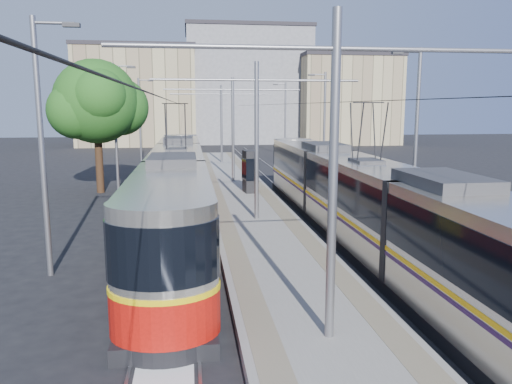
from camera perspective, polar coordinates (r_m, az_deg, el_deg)
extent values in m
plane|color=black|center=(15.37, 4.15, -10.65)|extent=(160.00, 160.00, 0.00)
cube|color=gray|center=(31.67, -2.12, 0.25)|extent=(4.00, 50.00, 0.30)
cube|color=gray|center=(31.54, -4.75, 0.47)|extent=(0.70, 50.00, 0.01)
cube|color=gray|center=(31.81, 0.47, 0.58)|extent=(0.70, 50.00, 0.01)
cube|color=gray|center=(31.58, -9.94, -0.17)|extent=(0.07, 70.00, 0.03)
cube|color=gray|center=(31.55, -7.34, -0.11)|extent=(0.07, 70.00, 0.03)
cube|color=gray|center=(32.09, 3.01, 0.12)|extent=(0.07, 70.00, 0.03)
cube|color=gray|center=(32.39, 5.50, 0.18)|extent=(0.07, 70.00, 0.03)
cube|color=silver|center=(12.32, -10.09, -16.08)|extent=(1.20, 5.00, 0.01)
cube|color=black|center=(24.54, -8.90, -2.52)|extent=(2.30, 28.33, 0.40)
cube|color=beige|center=(24.25, -9.00, 1.30)|extent=(2.40, 26.73, 2.90)
cube|color=black|center=(24.19, -9.03, 2.47)|extent=(2.43, 26.73, 1.30)
cube|color=#DEBE0B|center=(24.31, -8.98, 0.37)|extent=(2.43, 26.73, 0.12)
cube|color=#B3110A|center=(24.40, -8.95, -0.79)|extent=(2.42, 26.73, 1.10)
cube|color=#2D2D30|center=(24.08, -9.10, 5.07)|extent=(1.68, 3.00, 0.30)
cube|color=black|center=(19.78, 12.17, -5.59)|extent=(2.30, 28.69, 0.40)
cube|color=#BCB6AC|center=(19.41, 12.35, -0.88)|extent=(2.40, 27.09, 2.90)
cube|color=black|center=(19.33, 12.40, 0.57)|extent=(2.43, 27.09, 1.30)
cube|color=#FFB60D|center=(19.49, 12.30, -2.04)|extent=(2.43, 27.09, 0.12)
cube|color=#2E1241|center=(19.52, 12.29, -2.47)|extent=(2.43, 27.09, 0.10)
cube|color=#2D2D30|center=(19.19, 12.52, 3.82)|extent=(1.68, 3.00, 0.30)
cylinder|color=slate|center=(10.65, 8.79, 1.30)|extent=(0.20, 0.20, 7.00)
cylinder|color=slate|center=(10.60, 9.18, 15.89)|extent=(9.20, 0.10, 0.10)
cylinder|color=slate|center=(22.35, 0.07, 5.74)|extent=(0.20, 0.20, 7.00)
cylinder|color=slate|center=(22.33, 0.07, 12.67)|extent=(9.20, 0.10, 0.10)
cylinder|color=slate|center=(34.26, -2.65, 7.10)|extent=(0.20, 0.20, 7.00)
cylinder|color=slate|center=(34.25, -2.69, 11.61)|extent=(9.20, 0.10, 0.10)
cylinder|color=slate|center=(46.22, -3.97, 7.75)|extent=(0.20, 0.20, 7.00)
cylinder|color=slate|center=(46.21, -4.01, 11.09)|extent=(9.20, 0.10, 0.10)
cylinder|color=black|center=(31.11, -8.90, 9.96)|extent=(0.02, 70.00, 0.02)
cylinder|color=black|center=(31.79, 4.39, 10.04)|extent=(0.02, 70.00, 0.02)
cylinder|color=slate|center=(16.77, -23.27, 4.34)|extent=(0.18, 0.18, 8.00)
cube|color=#2D2D30|center=(16.63, -20.35, 17.46)|extent=(0.50, 0.22, 0.12)
cylinder|color=slate|center=(32.44, -15.75, 6.96)|extent=(0.18, 0.18, 8.00)
cube|color=#2D2D30|center=(32.37, -14.08, 13.67)|extent=(0.50, 0.22, 0.12)
cylinder|color=slate|center=(48.33, -13.13, 7.84)|extent=(0.18, 0.18, 8.00)
cube|color=#2D2D30|center=(48.28, -11.97, 12.33)|extent=(0.50, 0.22, 0.12)
cylinder|color=slate|center=(24.50, 17.83, 6.10)|extent=(0.18, 0.18, 8.00)
cube|color=#2D2D30|center=(24.14, 15.86, 15.07)|extent=(0.50, 0.22, 0.12)
cylinder|color=slate|center=(39.54, 7.81, 7.65)|extent=(0.18, 0.18, 8.00)
cube|color=#2D2D30|center=(39.32, 6.35, 13.14)|extent=(0.50, 0.22, 0.12)
cylinder|color=slate|center=(55.12, 3.36, 8.27)|extent=(0.18, 0.18, 8.00)
cube|color=#2D2D30|center=(54.96, 2.24, 12.18)|extent=(0.50, 0.22, 0.12)
cube|color=black|center=(29.69, -0.74, 2.36)|extent=(0.79, 1.16, 2.50)
cube|color=black|center=(29.67, -0.74, 2.67)|extent=(0.84, 1.21, 1.31)
cylinder|color=#382314|center=(32.80, -17.46, 2.89)|extent=(0.47, 0.47, 3.42)
sphere|color=#204413|center=(32.60, -17.81, 9.81)|extent=(5.14, 5.14, 5.14)
sphere|color=#204413|center=(33.25, -15.32, 9.37)|extent=(3.64, 3.64, 3.64)
cube|color=tan|center=(74.44, -13.28, 10.41)|extent=(16.00, 12.00, 13.26)
cube|color=#262328|center=(74.88, -13.49, 15.68)|extent=(16.32, 12.24, 0.50)
cube|color=gray|center=(78.67, -1.11, 11.82)|extent=(18.00, 14.00, 16.59)
cube|color=#262328|center=(79.45, -1.13, 17.99)|extent=(18.36, 14.28, 0.50)
cube|color=tan|center=(75.68, 10.19, 10.14)|extent=(14.00, 10.00, 12.30)
cube|color=#262328|center=(76.02, 10.34, 14.96)|extent=(14.28, 10.20, 0.50)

